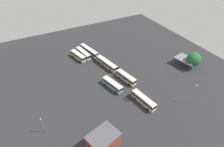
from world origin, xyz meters
TOP-DOWN VIEW (x-y plane):
  - ground_plane at (0.00, 0.00)m, footprint 126.98×126.98m
  - bus_row0_slot0 at (-22.22, -8.04)m, footprint 11.69×5.34m
  - bus_row0_slot1 at (-23.37, -4.57)m, footprint 12.67×4.65m
  - bus_row0_slot2 at (-24.30, -0.61)m, footprint 15.25×5.82m
  - bus_row1_slot2 at (-8.22, 2.53)m, footprint 15.27×5.50m
  - bus_row2_slot0 at (8.31, -2.69)m, footprint 11.60×5.23m
  - bus_row2_slot2 at (6.75, 5.52)m, footprint 11.70×4.86m
  - bus_row3_slot1 at (22.96, 4.13)m, footprint 12.43×4.46m
  - depot_building at (32.90, -19.27)m, footprint 9.86×11.54m
  - maintenance_shelter at (10.66, 39.97)m, footprint 11.73×9.19m
  - lamp_post_by_building at (32.02, 22.11)m, footprint 0.56×0.28m
  - lamp_post_near_entrance at (17.95, -35.43)m, footprint 0.56×0.28m
  - tree_south_edge at (13.94, 41.44)m, footprint 7.09×7.09m
  - puddle_near_shelter at (17.60, -0.60)m, footprint 3.60×3.60m
  - puddle_between_rows at (-0.28, 4.57)m, footprint 4.10×4.10m
  - puddle_centre_drain at (-9.29, 5.23)m, footprint 3.45×3.45m
  - puddle_front_lane at (24.94, 6.73)m, footprint 2.12×2.12m
  - puddle_back_corner at (-3.44, 6.27)m, footprint 4.23×4.23m

SIDE VIEW (x-z plane):
  - ground_plane at x=0.00m, z-range 0.00..0.00m
  - puddle_near_shelter at x=17.60m, z-range 0.00..0.01m
  - puddle_between_rows at x=-0.28m, z-range 0.00..0.01m
  - puddle_centre_drain at x=-9.29m, z-range 0.00..0.01m
  - puddle_front_lane at x=24.94m, z-range 0.00..0.01m
  - puddle_back_corner at x=-3.44m, z-range 0.00..0.01m
  - bus_row2_slot0 at x=8.31m, z-range 0.10..3.73m
  - bus_row0_slot0 at x=-22.22m, z-range 0.10..3.73m
  - bus_row2_slot2 at x=6.75m, z-range 0.10..3.73m
  - bus_row3_slot1 at x=22.96m, z-range 0.10..3.73m
  - bus_row0_slot1 at x=-23.37m, z-range 0.10..3.73m
  - bus_row0_slot2 at x=-24.30m, z-range 0.10..3.73m
  - bus_row1_slot2 at x=-8.22m, z-range 0.10..3.73m
  - depot_building at x=32.90m, z-range 0.02..6.19m
  - maintenance_shelter at x=10.66m, z-range 1.91..6.10m
  - lamp_post_near_entrance at x=17.95m, z-range 0.41..7.86m
  - lamp_post_by_building at x=32.02m, z-range 0.42..10.14m
  - tree_south_edge at x=13.94m, z-range 0.93..9.91m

